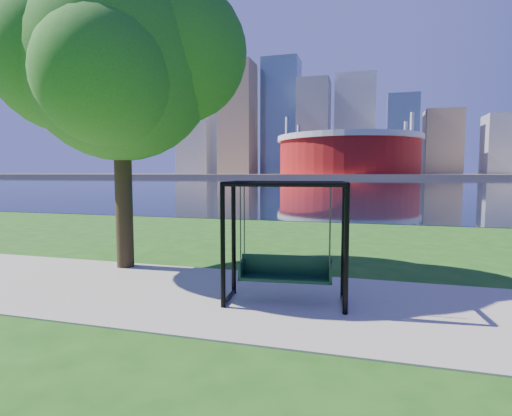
% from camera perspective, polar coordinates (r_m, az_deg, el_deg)
% --- Properties ---
extents(ground, '(900.00, 900.00, 0.00)m').
position_cam_1_polar(ground, '(8.27, 0.85, -11.93)').
color(ground, '#1E5114').
rests_on(ground, ground).
extents(path, '(120.00, 4.00, 0.03)m').
position_cam_1_polar(path, '(7.80, -0.12, -12.85)').
color(path, '#9E937F').
rests_on(path, ground).
extents(river, '(900.00, 180.00, 0.02)m').
position_cam_1_polar(river, '(109.69, 14.74, 3.54)').
color(river, black).
rests_on(river, ground).
extents(far_bank, '(900.00, 228.00, 2.00)m').
position_cam_1_polar(far_bank, '(313.66, 15.45, 4.52)').
color(far_bank, '#937F60').
rests_on(far_bank, ground).
extents(stadium, '(83.00, 83.00, 32.00)m').
position_cam_1_polar(stadium, '(243.23, 13.04, 7.61)').
color(stadium, maroon).
rests_on(stadium, far_bank).
extents(skyline, '(392.00, 66.00, 96.50)m').
position_cam_1_polar(skyline, '(328.81, 14.85, 10.63)').
color(skyline, gray).
rests_on(skyline, far_bank).
extents(swing, '(2.30, 1.19, 2.26)m').
position_cam_1_polar(swing, '(7.33, 4.23, -5.33)').
color(swing, black).
rests_on(swing, ground).
extents(park_tree, '(6.00, 5.42, 7.45)m').
position_cam_1_polar(park_tree, '(11.02, -18.93, 19.26)').
color(park_tree, black).
rests_on(park_tree, ground).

